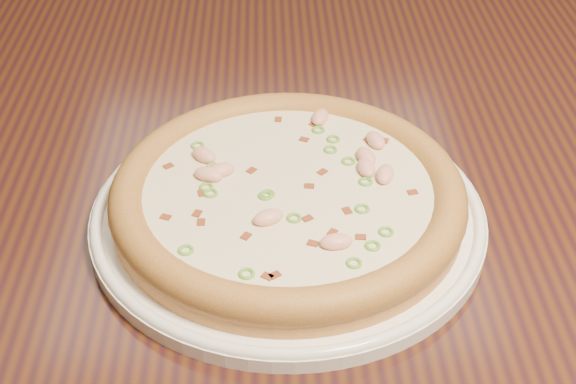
{
  "coord_description": "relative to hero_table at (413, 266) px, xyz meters",
  "views": [
    {
      "loc": [
        -0.0,
        -0.72,
        1.17
      ],
      "look_at": [
        0.01,
        -0.22,
        0.78
      ],
      "focal_mm": 50.0,
      "sensor_mm": 36.0,
      "label": 1
    }
  ],
  "objects": [
    {
      "name": "hero_table",
      "position": [
        0.0,
        0.0,
        0.0
      ],
      "size": [
        1.2,
        0.8,
        0.75
      ],
      "color": "black",
      "rests_on": "ground"
    },
    {
      "name": "plate",
      "position": [
        -0.12,
        -0.05,
        0.11
      ],
      "size": [
        0.32,
        0.32,
        0.02
      ],
      "color": "white",
      "rests_on": "hero_table"
    },
    {
      "name": "pizza",
      "position": [
        -0.12,
        -0.05,
        0.13
      ],
      "size": [
        0.28,
        0.28,
        0.03
      ],
      "color": "tan",
      "rests_on": "plate"
    }
  ]
}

